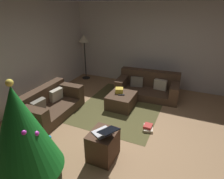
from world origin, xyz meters
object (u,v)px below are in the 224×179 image
at_px(couch_right, 148,87).
at_px(laptop, 105,132).
at_px(ottoman, 122,100).
at_px(tv_remote, 121,95).
at_px(corner_lamp, 84,42).
at_px(christmas_tree, 21,130).
at_px(gift_box, 119,90).
at_px(book_stack, 148,127).
at_px(couch_left, 49,104).
at_px(side_table, 103,145).

xyz_separation_m(couch_right, laptop, (-2.88, 0.01, 0.31)).
xyz_separation_m(couch_right, ottoman, (-0.99, 0.45, -0.08)).
distance_m(tv_remote, corner_lamp, 2.67).
height_order(ottoman, christmas_tree, christmas_tree).
bearing_deg(gift_box, tv_remote, -139.74).
bearing_deg(laptop, couch_right, -0.25).
distance_m(tv_remote, christmas_tree, 2.73).
bearing_deg(book_stack, ottoman, 51.36).
height_order(couch_left, gift_box, couch_left).
height_order(tv_remote, corner_lamp, corner_lamp).
height_order(couch_left, christmas_tree, christmas_tree).
bearing_deg(laptop, book_stack, -22.20).
relative_size(couch_left, laptop, 3.19).
relative_size(couch_left, corner_lamp, 1.05).
relative_size(ottoman, corner_lamp, 0.51).
height_order(gift_box, christmas_tree, christmas_tree).
relative_size(christmas_tree, corner_lamp, 1.06).
height_order(couch_right, book_stack, couch_right).
height_order(gift_box, book_stack, gift_box).
xyz_separation_m(ottoman, book_stack, (-0.73, -0.91, -0.13)).
distance_m(couch_left, tv_remote, 1.80).
xyz_separation_m(book_stack, corner_lamp, (2.18, 2.88, 1.27)).
xyz_separation_m(tv_remote, christmas_tree, (-2.64, 0.50, 0.50)).
distance_m(couch_right, ottoman, 1.09).
relative_size(gift_box, side_table, 0.38).
bearing_deg(tv_remote, couch_right, -47.70).
bearing_deg(corner_lamp, laptop, -144.22).
bearing_deg(side_table, tv_remote, 11.55).
xyz_separation_m(gift_box, corner_lamp, (1.39, 1.87, 0.90)).
xyz_separation_m(gift_box, book_stack, (-0.79, -1.01, -0.37)).
bearing_deg(christmas_tree, book_stack, -35.12).
height_order(couch_left, side_table, couch_left).
relative_size(ottoman, book_stack, 2.35).
relative_size(gift_box, christmas_tree, 0.12).
distance_m(tv_remote, laptop, 1.88).
distance_m(book_stack, corner_lamp, 3.83).
bearing_deg(gift_box, christmas_tree, 172.07).
relative_size(ottoman, tv_remote, 4.94).
bearing_deg(couch_right, laptop, 85.57).
height_order(tv_remote, christmas_tree, christmas_tree).
xyz_separation_m(christmas_tree, book_stack, (1.98, -1.39, -0.83)).
relative_size(couch_left, ottoman, 2.07).
xyz_separation_m(couch_right, corner_lamp, (0.46, 2.42, 1.06)).
distance_m(side_table, corner_lamp, 4.19).
relative_size(christmas_tree, laptop, 3.22).
distance_m(couch_right, book_stack, 1.79).
bearing_deg(corner_lamp, couch_right, -100.75).
height_order(couch_right, ottoman, couch_right).
xyz_separation_m(ottoman, side_table, (-1.86, -0.38, 0.08)).
distance_m(ottoman, corner_lamp, 2.70).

